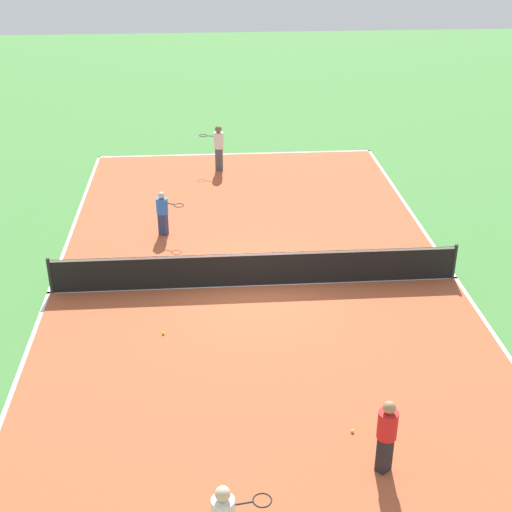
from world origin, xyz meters
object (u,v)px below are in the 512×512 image
object	(u,v)px
tennis_net	(256,268)
player_near_blue	(163,211)
tennis_ball_left_sideline	(163,333)
tennis_ball_near_net	(352,431)
player_coach_red	(387,432)
player_far_white	(218,145)

from	to	relation	value
tennis_net	player_near_blue	distance (m)	4.32
tennis_ball_left_sideline	tennis_ball_near_net	xyz separation A→B (m)	(-3.83, 3.78, 0.00)
tennis_ball_near_net	tennis_net	bearing A→B (deg)	-76.60
player_coach_red	tennis_ball_near_net	size ratio (longest dim) A/B	22.66
player_far_white	tennis_ball_left_sideline	xyz separation A→B (m)	(1.66, 11.36, -0.96)
player_near_blue	tennis_ball_left_sideline	size ratio (longest dim) A/B	20.54
player_far_white	player_coach_red	world-z (taller)	player_far_white
player_near_blue	player_far_white	size ratio (longest dim) A/B	0.81
tennis_net	tennis_ball_left_sideline	world-z (taller)	tennis_net
tennis_net	tennis_ball_left_sideline	bearing A→B (deg)	43.18
player_coach_red	tennis_net	bearing A→B (deg)	-113.97
tennis_net	player_coach_red	distance (m)	7.30
player_near_blue	tennis_net	bearing A→B (deg)	-24.06
player_near_blue	tennis_ball_left_sideline	distance (m)	5.74
tennis_ball_near_net	player_far_white	bearing A→B (deg)	-81.86
tennis_ball_left_sideline	player_coach_red	bearing A→B (deg)	130.96
tennis_net	player_far_white	distance (m)	9.15
tennis_net	tennis_ball_left_sideline	size ratio (longest dim) A/B	160.26
tennis_net	player_coach_red	world-z (taller)	player_coach_red
player_near_blue	player_coach_red	distance (m)	11.39
tennis_ball_left_sideline	player_far_white	bearing A→B (deg)	-98.32
player_near_blue	tennis_ball_near_net	xyz separation A→B (m)	(-4.03, 9.47, -0.75)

